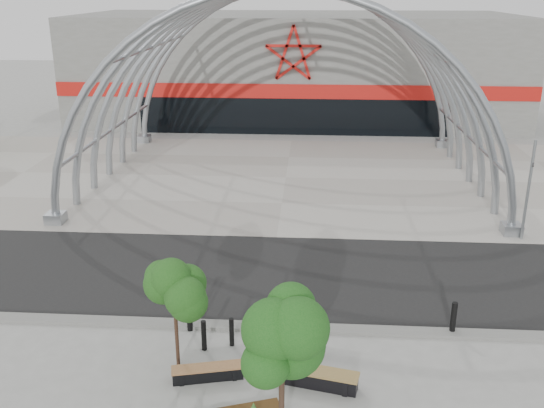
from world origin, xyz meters
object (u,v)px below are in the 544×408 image
at_px(street_tree_1, 282,334).
at_px(bench_0, 208,373).
at_px(street_tree_0, 174,292).
at_px(signal_pole, 528,189).
at_px(bench_1, 314,378).
at_px(bollard_2, 232,332).

relative_size(street_tree_1, bench_0, 1.99).
xyz_separation_m(street_tree_0, bench_0, (0.94, -0.58, -2.12)).
relative_size(signal_pole, bench_0, 2.16).
height_order(bench_0, bench_1, bench_1).
height_order(bench_1, bollard_2, bollard_2).
bearing_deg(street_tree_0, street_tree_1, -41.85).
xyz_separation_m(street_tree_0, street_tree_1, (3.04, -2.72, 0.51)).
xyz_separation_m(bench_0, bollard_2, (0.43, 1.69, 0.25)).
height_order(bench_0, bollard_2, bollard_2).
distance_m(bench_0, bollard_2, 1.76).
bearing_deg(bollard_2, street_tree_1, -66.44).
height_order(signal_pole, street_tree_0, signal_pole).
relative_size(street_tree_0, bench_1, 1.35).
distance_m(signal_pole, bench_0, 15.68).
relative_size(street_tree_1, bench_1, 1.65).
bearing_deg(bench_0, street_tree_1, -45.53).
bearing_deg(bench_0, bench_1, -1.52).
distance_m(signal_pole, bench_1, 13.75).
bearing_deg(bollard_2, signal_pole, 38.13).
xyz_separation_m(signal_pole, bollard_2, (-11.11, -8.72, -1.80)).
distance_m(street_tree_0, bollard_2, 2.57).
bearing_deg(signal_pole, bollard_2, -141.87).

